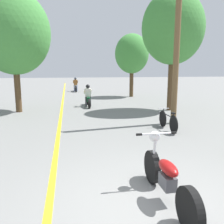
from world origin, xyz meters
TOP-DOWN VIEW (x-y plane):
  - ground_plane at (0.00, 0.00)m, footprint 120.00×120.00m
  - lane_stripe_center at (-1.70, 12.01)m, footprint 0.14×48.00m
  - utility_pole at (3.10, 5.71)m, footprint 1.10×0.24m
  - roadside_tree_right_near at (4.34, 8.87)m, footprint 3.37×3.04m
  - roadside_tree_right_far at (3.92, 15.61)m, footprint 2.77×2.49m
  - roadside_tree_left at (-3.95, 9.81)m, footprint 3.72×3.35m
  - motorcycle_foreground at (0.33, 0.06)m, footprint 0.81×2.20m
  - motorcycle_rider_lead at (-0.10, 11.02)m, footprint 0.50×2.10m
  - motorcycle_rider_far at (-0.51, 21.04)m, footprint 0.50×2.10m
  - bicycle_parked at (2.41, 4.71)m, footprint 0.44×1.66m

SIDE VIEW (x-z plane):
  - ground_plane at x=0.00m, z-range 0.00..0.00m
  - lane_stripe_center at x=-1.70m, z-range 0.00..0.01m
  - bicycle_parked at x=2.41m, z-range -0.03..0.74m
  - motorcycle_foreground at x=0.33m, z-range -0.11..1.00m
  - motorcycle_rider_lead at x=-0.10m, z-range -0.16..1.20m
  - motorcycle_rider_far at x=-0.51m, z-range -0.17..1.27m
  - roadside_tree_right_far at x=3.92m, z-range 0.93..6.04m
  - utility_pole at x=3.10m, z-range 0.09..7.33m
  - roadside_tree_left at x=-3.95m, z-range 0.98..7.26m
  - roadside_tree_right_near at x=4.34m, z-range 1.24..7.64m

